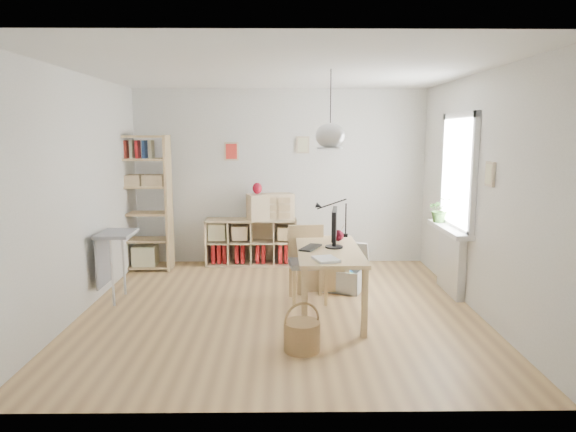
{
  "coord_description": "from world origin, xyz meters",
  "views": [
    {
      "loc": [
        0.03,
        -5.74,
        2.03
      ],
      "look_at": [
        0.1,
        0.3,
        1.05
      ],
      "focal_mm": 32.0,
      "sensor_mm": 36.0,
      "label": 1
    }
  ],
  "objects_px": {
    "chair": "(307,258)",
    "desk": "(329,257)",
    "monitor": "(334,226)",
    "tall_bookshelf": "(142,198)",
    "drawer_chest": "(270,207)",
    "storage_chest": "(342,274)",
    "cube_shelf": "(250,245)"
  },
  "relations": [
    {
      "from": "cube_shelf",
      "to": "chair",
      "type": "height_order",
      "value": "chair"
    },
    {
      "from": "monitor",
      "to": "chair",
      "type": "bearing_deg",
      "value": 130.72
    },
    {
      "from": "tall_bookshelf",
      "to": "monitor",
      "type": "height_order",
      "value": "tall_bookshelf"
    },
    {
      "from": "chair",
      "to": "desk",
      "type": "bearing_deg",
      "value": -71.81
    },
    {
      "from": "chair",
      "to": "storage_chest",
      "type": "height_order",
      "value": "chair"
    },
    {
      "from": "drawer_chest",
      "to": "cube_shelf",
      "type": "bearing_deg",
      "value": 154.22
    },
    {
      "from": "storage_chest",
      "to": "drawer_chest",
      "type": "height_order",
      "value": "drawer_chest"
    },
    {
      "from": "desk",
      "to": "chair",
      "type": "relative_size",
      "value": 1.65
    },
    {
      "from": "tall_bookshelf",
      "to": "drawer_chest",
      "type": "bearing_deg",
      "value": 7.25
    },
    {
      "from": "cube_shelf",
      "to": "chair",
      "type": "bearing_deg",
      "value": -65.09
    },
    {
      "from": "desk",
      "to": "drawer_chest",
      "type": "relative_size",
      "value": 2.19
    },
    {
      "from": "desk",
      "to": "monitor",
      "type": "relative_size",
      "value": 2.97
    },
    {
      "from": "desk",
      "to": "cube_shelf",
      "type": "relative_size",
      "value": 1.07
    },
    {
      "from": "cube_shelf",
      "to": "storage_chest",
      "type": "distance_m",
      "value": 1.84
    },
    {
      "from": "drawer_chest",
      "to": "storage_chest",
      "type": "bearing_deg",
      "value": -71.15
    },
    {
      "from": "cube_shelf",
      "to": "chair",
      "type": "relative_size",
      "value": 1.54
    },
    {
      "from": "desk",
      "to": "tall_bookshelf",
      "type": "bearing_deg",
      "value": 142.99
    },
    {
      "from": "desk",
      "to": "cube_shelf",
      "type": "xyz_separation_m",
      "value": [
        -1.02,
        2.23,
        -0.36
      ]
    },
    {
      "from": "storage_chest",
      "to": "drawer_chest",
      "type": "distance_m",
      "value": 1.75
    },
    {
      "from": "desk",
      "to": "monitor",
      "type": "height_order",
      "value": "monitor"
    },
    {
      "from": "tall_bookshelf",
      "to": "drawer_chest",
      "type": "height_order",
      "value": "tall_bookshelf"
    },
    {
      "from": "tall_bookshelf",
      "to": "drawer_chest",
      "type": "xyz_separation_m",
      "value": [
        1.89,
        0.24,
        -0.17
      ]
    },
    {
      "from": "tall_bookshelf",
      "to": "chair",
      "type": "distance_m",
      "value": 2.84
    },
    {
      "from": "storage_chest",
      "to": "monitor",
      "type": "relative_size",
      "value": 1.59
    },
    {
      "from": "storage_chest",
      "to": "desk",
      "type": "bearing_deg",
      "value": -82.66
    },
    {
      "from": "drawer_chest",
      "to": "monitor",
      "type": "bearing_deg",
      "value": -88.67
    },
    {
      "from": "desk",
      "to": "chair",
      "type": "xyz_separation_m",
      "value": [
        -0.22,
        0.49,
        -0.14
      ]
    },
    {
      "from": "desk",
      "to": "chair",
      "type": "bearing_deg",
      "value": 113.56
    },
    {
      "from": "desk",
      "to": "tall_bookshelf",
      "type": "height_order",
      "value": "tall_bookshelf"
    },
    {
      "from": "desk",
      "to": "monitor",
      "type": "bearing_deg",
      "value": 43.25
    },
    {
      "from": "tall_bookshelf",
      "to": "drawer_chest",
      "type": "relative_size",
      "value": 2.92
    },
    {
      "from": "storage_chest",
      "to": "monitor",
      "type": "distance_m",
      "value": 1.19
    }
  ]
}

